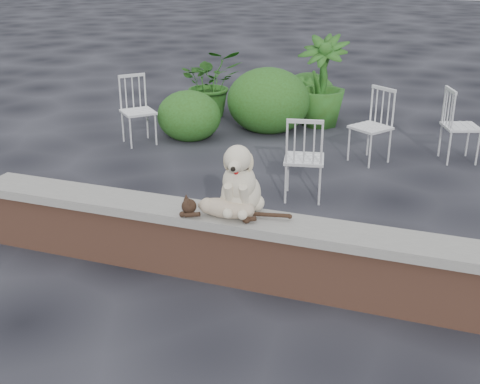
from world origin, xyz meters
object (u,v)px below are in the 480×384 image
(chair_a, at_px, (138,111))
(chair_c, at_px, (304,157))
(cat, at_px, (225,207))
(potted_plant_a, at_px, (211,83))
(potted_plant_b, at_px, (321,81))
(chair_b, at_px, (371,126))
(dog, at_px, (241,176))
(chair_e, at_px, (461,125))

(chair_a, relative_size, chair_c, 1.00)
(cat, xyz_separation_m, potted_plant_a, (-2.09, 4.82, -0.12))
(cat, height_order, potted_plant_b, potted_plant_b)
(chair_b, height_order, potted_plant_b, potted_plant_b)
(dog, bearing_deg, potted_plant_a, 107.36)
(chair_c, height_order, potted_plant_b, potted_plant_b)
(chair_b, relative_size, potted_plant_a, 0.86)
(potted_plant_a, bearing_deg, chair_a, -102.92)
(potted_plant_b, bearing_deg, cat, -86.30)
(chair_c, bearing_deg, chair_e, -141.41)
(chair_e, relative_size, chair_b, 1.00)
(chair_c, distance_m, chair_b, 1.54)
(chair_c, bearing_deg, chair_a, -35.32)
(dog, bearing_deg, potted_plant_b, 87.18)
(chair_e, bearing_deg, cat, 135.65)
(cat, distance_m, chair_a, 3.99)
(chair_b, distance_m, potted_plant_b, 1.78)
(chair_e, bearing_deg, chair_c, 120.10)
(dog, distance_m, chair_b, 3.34)
(dog, bearing_deg, chair_a, 123.26)
(chair_c, xyz_separation_m, potted_plant_a, (-2.25, 2.87, 0.07))
(potted_plant_a, bearing_deg, cat, -66.52)
(dog, xyz_separation_m, chair_b, (0.57, 3.27, -0.42))
(chair_a, relative_size, potted_plant_b, 0.69)
(chair_c, relative_size, potted_plant_a, 0.86)
(cat, xyz_separation_m, chair_e, (1.73, 3.83, -0.20))
(chair_e, distance_m, potted_plant_b, 2.31)
(dog, distance_m, chair_c, 1.85)
(chair_a, bearing_deg, cat, -98.15)
(chair_b, relative_size, potted_plant_b, 0.69)
(dog, xyz_separation_m, chair_e, (1.65, 3.68, -0.42))
(cat, relative_size, chair_a, 1.11)
(dog, xyz_separation_m, potted_plant_a, (-2.17, 4.67, -0.34))
(chair_e, height_order, potted_plant_b, potted_plant_b)
(chair_b, xyz_separation_m, potted_plant_a, (-2.75, 1.40, 0.07))
(dog, relative_size, chair_a, 0.65)
(cat, relative_size, chair_b, 1.11)
(chair_a, xyz_separation_m, potted_plant_b, (2.17, 1.77, 0.21))
(dog, height_order, potted_plant_b, potted_plant_b)
(chair_a, xyz_separation_m, potted_plant_a, (0.39, 1.70, 0.07))
(chair_c, distance_m, potted_plant_b, 2.98)
(cat, height_order, potted_plant_a, potted_plant_a)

